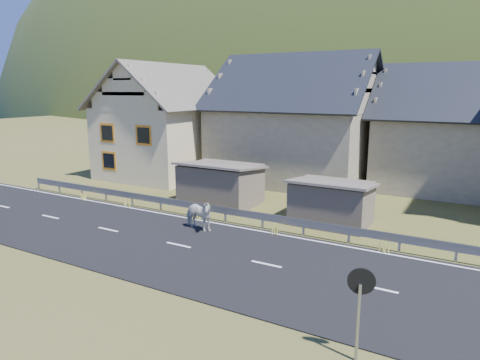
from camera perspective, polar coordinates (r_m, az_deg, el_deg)
The scene contains 13 objects.
ground at distance 17.91m, azimuth -8.18°, elevation -8.70°, with size 160.00×160.00×0.00m, color #474E1B.
road at distance 17.90m, azimuth -8.18°, elevation -8.64°, with size 60.00×7.00×0.04m, color black.
lane_markings at distance 17.89m, azimuth -8.19°, elevation -8.56°, with size 60.00×6.60×0.01m, color silver.
guardrail at distance 20.61m, azimuth -1.98°, elevation -4.14°, with size 28.10×0.09×0.75m.
shed_left at distance 23.81m, azimuth -2.58°, elevation -0.58°, with size 4.30×3.30×2.40m, color #6C5E4F.
shed_right at distance 20.75m, azimuth 12.11°, elevation -3.03°, with size 3.80×2.90×2.20m, color #6C5E4F.
house_cream at distance 32.43m, azimuth -9.59°, elevation 8.45°, with size 7.80×9.80×8.30m.
house_stone_a at distance 30.43m, azimuth 7.59°, elevation 8.80°, with size 10.80×9.80×8.90m.
house_stone_b at distance 30.30m, azimuth 27.02°, elevation 6.84°, with size 9.80×8.80×8.10m.
mountain at distance 195.05m, azimuth 27.58°, elevation 2.94°, with size 440.00×280.00×260.00m, color #2B3F18.
conifer_patch at distance 139.45m, azimuth 1.49°, elevation 11.94°, with size 76.00×50.00×28.00m, color black.
horse at distance 19.41m, azimuth -5.63°, elevation -4.60°, with size 1.71×0.78×1.45m, color beige.
traffic_mirror at distance 10.55m, azimuth 15.78°, elevation -14.35°, with size 0.63×0.25×2.31m.
Camera 1 is at (10.33, -13.20, 6.31)m, focal length 32.00 mm.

